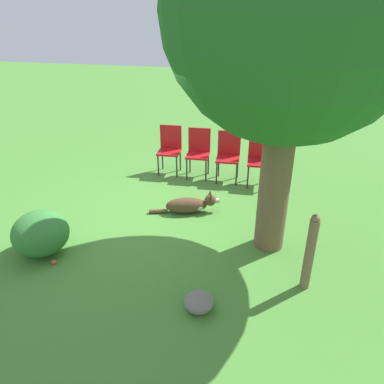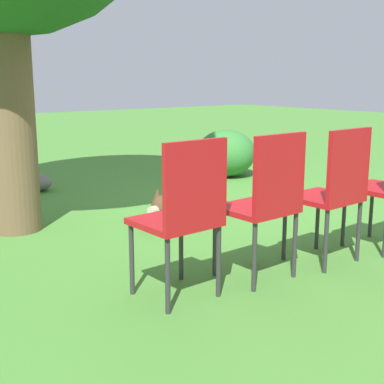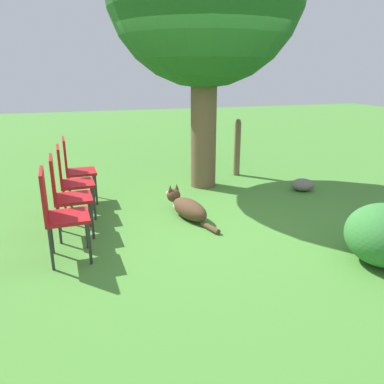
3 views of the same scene
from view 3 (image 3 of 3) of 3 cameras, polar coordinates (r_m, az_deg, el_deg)
ground_plane at (r=5.05m, az=2.87°, el=-3.72°), size 30.00×30.00×0.00m
dog at (r=4.97m, az=-0.81°, el=-2.35°), size 0.45×1.16×0.37m
fence_post at (r=7.00m, az=6.91°, el=6.79°), size 0.12×0.12×1.04m
red_chair_0 at (r=3.94m, az=-19.84°, el=-2.53°), size 0.43×0.45×0.96m
red_chair_1 at (r=4.51m, az=-18.88°, el=0.10°), size 0.43×0.45×0.96m
red_chair_2 at (r=5.09m, az=-18.13°, el=2.14°), size 0.43×0.45×0.96m
red_chair_3 at (r=5.67m, az=-17.54°, el=3.76°), size 0.43×0.45×0.96m
tennis_ball at (r=4.64m, az=26.51°, el=-7.22°), size 0.07×0.07×0.07m
garden_rock at (r=6.37m, az=16.51°, el=1.08°), size 0.36×0.35×0.19m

